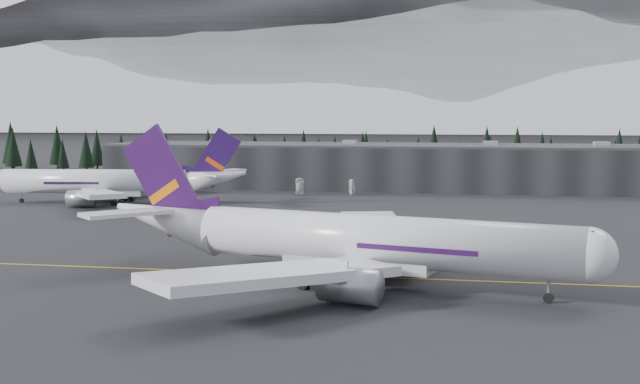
% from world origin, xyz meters
% --- Properties ---
extents(ground, '(1400.00, 1400.00, 0.00)m').
position_xyz_m(ground, '(0.00, 0.00, 0.00)').
color(ground, black).
rests_on(ground, ground).
extents(taxiline, '(400.00, 0.40, 0.02)m').
position_xyz_m(taxiline, '(0.00, -2.00, 0.01)').
color(taxiline, gold).
rests_on(taxiline, ground).
extents(terminal, '(160.00, 30.00, 12.60)m').
position_xyz_m(terminal, '(0.00, 125.00, 6.30)').
color(terminal, black).
rests_on(terminal, ground).
extents(treeline, '(360.00, 20.00, 15.00)m').
position_xyz_m(treeline, '(0.00, 162.00, 7.50)').
color(treeline, black).
rests_on(treeline, ground).
extents(mountain_ridge, '(4400.00, 900.00, 420.00)m').
position_xyz_m(mountain_ridge, '(0.00, 1000.00, 0.00)').
color(mountain_ridge, white).
rests_on(mountain_ridge, ground).
extents(jet_main, '(67.34, 61.42, 20.15)m').
position_xyz_m(jet_main, '(6.99, -6.38, 5.68)').
color(jet_main, silver).
rests_on(jet_main, ground).
extents(jet_parked, '(61.79, 56.76, 18.20)m').
position_xyz_m(jet_parked, '(-58.88, 73.41, 5.13)').
color(jet_parked, silver).
rests_on(jet_parked, ground).
extents(gse_vehicle_a, '(2.48, 4.73, 1.27)m').
position_xyz_m(gse_vehicle_a, '(-19.72, 99.72, 0.63)').
color(gse_vehicle_a, silver).
rests_on(gse_vehicle_a, ground).
extents(gse_vehicle_b, '(4.35, 3.81, 1.42)m').
position_xyz_m(gse_vehicle_b, '(-6.17, 102.81, 0.71)').
color(gse_vehicle_b, silver).
rests_on(gse_vehicle_b, ground).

